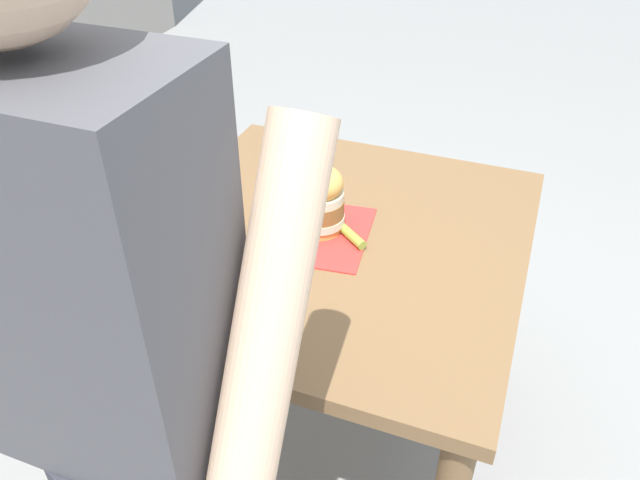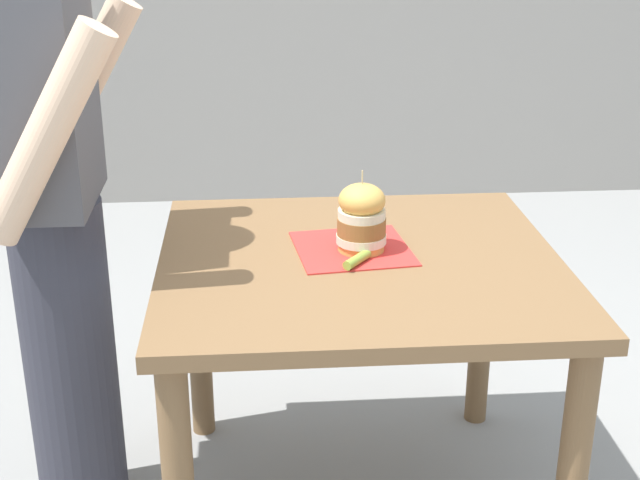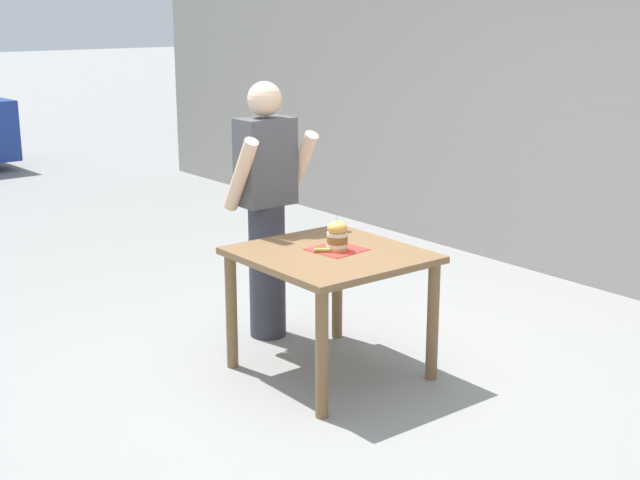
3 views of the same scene
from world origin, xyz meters
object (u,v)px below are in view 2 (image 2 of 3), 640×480
sandwich (362,217)px  patio_table (359,302)px  diner_across_table (54,208)px  pickle_spear (357,260)px

sandwich → patio_table: bearing=169.2°
patio_table → diner_across_table: size_ratio=0.59×
patio_table → pickle_spear: size_ratio=10.44×
sandwich → diner_across_table: 0.76m
patio_table → sandwich: 0.22m
pickle_spear → patio_table: bearing=-14.0°
pickle_spear → diner_across_table: bearing=80.5°
patio_table → sandwich: size_ratio=4.77×
sandwich → pickle_spear: sandwich is taller
patio_table → sandwich: sandwich is taller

